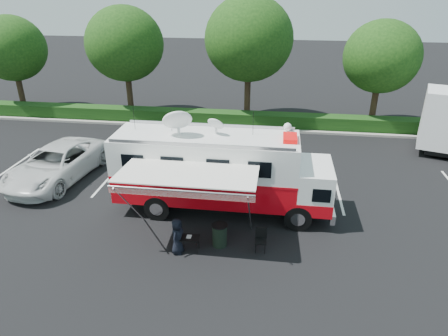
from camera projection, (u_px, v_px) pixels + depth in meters
The scene contains 10 objects.
ground_plane at pixel (223, 210), 18.40m from camera, with size 120.00×120.00×0.00m, color black.
back_border at pixel (265, 54), 27.71m from camera, with size 60.00×6.14×8.87m.
stall_lines at pixel (221, 180), 21.15m from camera, with size 24.12×5.50×0.01m.
command_truck at pixel (221, 171), 17.58m from camera, with size 9.60×2.64×4.61m.
awning at pixel (187, 177), 14.80m from camera, with size 5.24×2.70×3.16m.
white_suv at pixel (59, 179), 21.28m from camera, with size 2.95×6.40×1.78m, color silver.
person at pixel (178, 252), 15.53m from camera, with size 0.73×0.47×1.49m, color black.
folding_table at pixel (190, 238), 15.37m from camera, with size 0.76×0.55×0.63m.
folding_chair at pixel (261, 237), 15.48m from camera, with size 0.47×0.49×0.94m.
trash_bin at pixel (220, 235), 15.76m from camera, with size 0.63×0.63×0.94m.
Camera 1 is at (2.24, -15.68, 9.57)m, focal length 32.00 mm.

